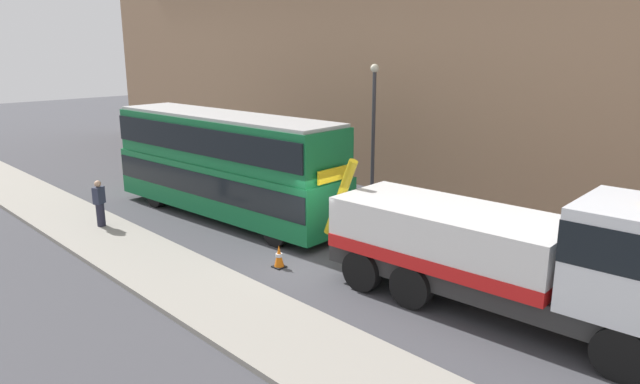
# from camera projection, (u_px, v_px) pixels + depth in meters

# --- Properties ---
(ground_plane) EXTENTS (120.00, 120.00, 0.00)m
(ground_plane) POSITION_uv_depth(u_px,v_px,m) (330.00, 262.00, 18.10)
(ground_plane) COLOR #424247
(near_kerb) EXTENTS (60.00, 2.80, 0.15)m
(near_kerb) POSITION_uv_depth(u_px,v_px,m) (218.00, 300.00, 15.26)
(near_kerb) COLOR gray
(near_kerb) RESTS_ON ground_plane
(building_facade) EXTENTS (60.00, 1.50, 16.00)m
(building_facade) POSITION_uv_depth(u_px,v_px,m) (494.00, 5.00, 21.93)
(building_facade) COLOR #9E7A5B
(building_facade) RESTS_ON ground_plane
(recovery_tow_truck) EXTENTS (10.22, 3.31, 3.67)m
(recovery_tow_truck) POSITION_uv_depth(u_px,v_px,m) (514.00, 252.00, 13.98)
(recovery_tow_truck) COLOR #2D2D2D
(recovery_tow_truck) RESTS_ON ground_plane
(double_decker_bus) EXTENTS (11.17, 3.38, 4.06)m
(double_decker_bus) POSITION_uv_depth(u_px,v_px,m) (225.00, 161.00, 22.27)
(double_decker_bus) COLOR #146B38
(double_decker_bus) RESTS_ON ground_plane
(pedestrian_onlooker) EXTENTS (0.42, 0.48, 1.71)m
(pedestrian_onlooker) POSITION_uv_depth(u_px,v_px,m) (100.00, 204.00, 20.98)
(pedestrian_onlooker) COLOR #232333
(pedestrian_onlooker) RESTS_ON near_kerb
(traffic_cone_near_bus) EXTENTS (0.36, 0.36, 0.72)m
(traffic_cone_near_bus) POSITION_uv_depth(u_px,v_px,m) (279.00, 257.00, 17.59)
(traffic_cone_near_bus) COLOR orange
(traffic_cone_near_bus) RESTS_ON ground_plane
(street_lamp) EXTENTS (0.36, 0.36, 5.83)m
(street_lamp) POSITION_uv_depth(u_px,v_px,m) (374.00, 121.00, 24.40)
(street_lamp) COLOR #38383D
(street_lamp) RESTS_ON ground_plane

